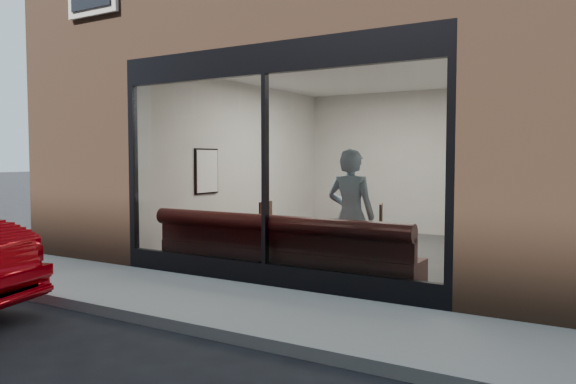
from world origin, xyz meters
The scene contains 21 objects.
ground centered at (0.00, 0.00, 0.00)m, with size 120.00×120.00×0.00m, color black.
sidewalk_near centered at (0.00, 1.00, 0.01)m, with size 40.00×2.00×0.01m, color gray.
kerb_near centered at (0.00, -0.05, 0.06)m, with size 40.00×0.10×0.12m, color gray.
host_building_pier_left centered at (-3.75, 8.00, 1.60)m, with size 2.50×12.00×3.20m, color brown.
host_building_backfill centered at (0.00, 11.00, 1.60)m, with size 5.00×6.00×3.20m, color brown.
cafe_floor centered at (0.00, 5.00, 0.02)m, with size 6.00×6.00×0.00m, color #2D2D30.
cafe_ceiling centered at (0.00, 5.00, 3.19)m, with size 6.00×6.00×0.00m, color white.
cafe_wall_back centered at (0.00, 7.99, 1.60)m, with size 5.00×5.00×0.00m, color beige.
cafe_wall_left centered at (-2.49, 5.00, 1.60)m, with size 6.00×6.00×0.00m, color beige.
cafe_wall_right centered at (2.49, 5.00, 1.60)m, with size 6.00×6.00×0.00m, color beige.
storefront_kick centered at (0.00, 2.05, 0.15)m, with size 5.00×0.10×0.30m, color black.
storefront_header centered at (0.00, 2.05, 3.00)m, with size 5.00×0.10×0.40m, color black.
storefront_mullion centered at (0.00, 2.05, 1.55)m, with size 0.06×0.10×2.50m, color black.
storefront_glass centered at (0.00, 2.02, 1.55)m, with size 4.80×4.80×0.00m, color white.
banquette centered at (0.00, 2.45, 0.23)m, with size 4.00×0.55×0.45m, color black.
person centered at (0.91, 2.78, 0.92)m, with size 0.67×0.44×1.83m, color #A0C1D8.
cafe_table_left centered at (-1.06, 3.00, 0.74)m, with size 0.65×0.65×0.04m, color black.
cafe_table_right centered at (0.54, 3.26, 0.74)m, with size 0.70×0.70×0.05m, color black.
cafe_chair_left centered at (-1.44, 3.94, 0.24)m, with size 0.40×0.40×0.04m, color black.
cafe_chair_right centered at (0.46, 4.47, 0.24)m, with size 0.38×0.38×0.04m, color black.
wall_poster centered at (-2.45, 3.83, 1.46)m, with size 0.02×0.58×0.77m, color white.
Camera 1 is at (4.11, -4.13, 1.71)m, focal length 35.00 mm.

